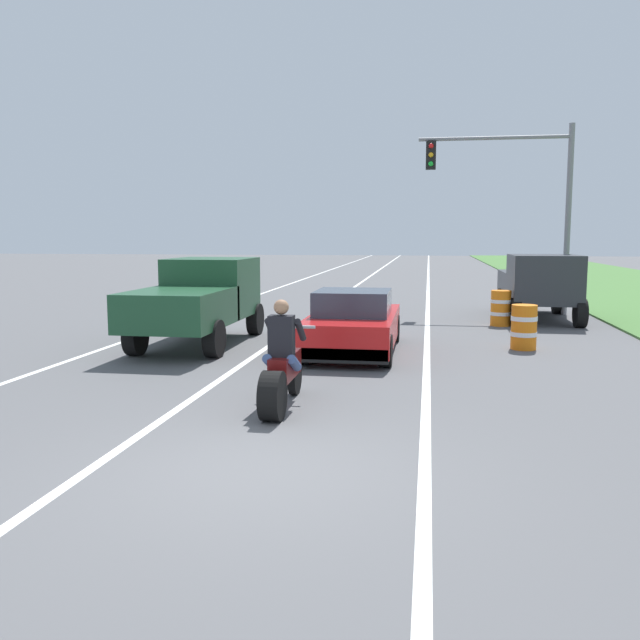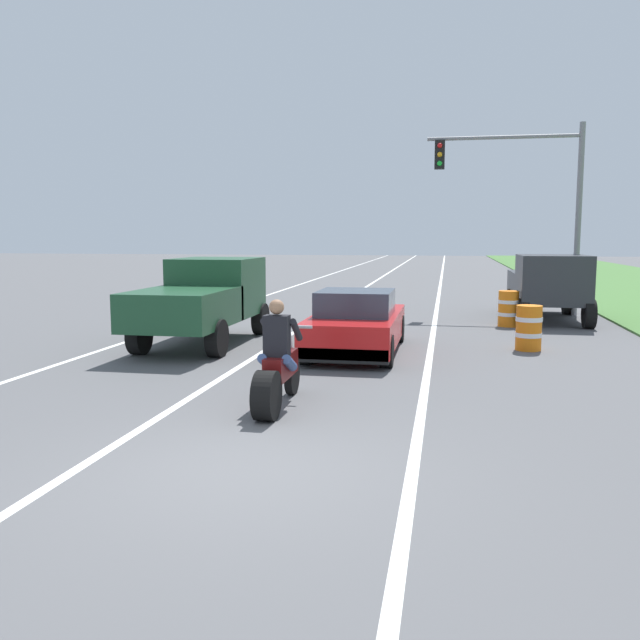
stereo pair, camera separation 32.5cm
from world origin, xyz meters
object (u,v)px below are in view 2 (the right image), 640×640
Objects in this scene: motorcycle_with_rider at (277,370)px; traffic_light_mast_near at (530,188)px; sports_car_red at (356,324)px; pickup_truck_right_shoulder_dark_grey at (548,283)px; pickup_truck_left_lane_dark_green at (204,297)px; construction_barrel_mid at (508,309)px; construction_barrel_nearest at (529,328)px.

traffic_light_mast_near reaches higher than motorcycle_with_rider.
motorcycle_with_rider is 5.00m from sports_car_red.
pickup_truck_right_shoulder_dark_grey reaches higher than sports_car_red.
pickup_truck_left_lane_dark_green reaches higher than construction_barrel_mid.
sports_car_red reaches higher than construction_barrel_mid.
pickup_truck_left_lane_dark_green is (-3.16, 5.50, 0.51)m from motorcycle_with_rider.
pickup_truck_right_shoulder_dark_grey is at bearing 53.87° from sports_car_red.
pickup_truck_right_shoulder_dark_grey reaches higher than motorcycle_with_rider.
construction_barrel_mid is at bearing 54.06° from sports_car_red.
construction_barrel_nearest is at bearing -95.75° from traffic_light_mast_near.
pickup_truck_left_lane_dark_green and pickup_truck_right_shoulder_dark_grey have the same top height.
construction_barrel_nearest is at bearing 54.91° from motorcycle_with_rider.
construction_barrel_nearest is at bearing 15.32° from sports_car_red.
motorcycle_with_rider reaches higher than construction_barrel_nearest.
traffic_light_mast_near is 7.85m from construction_barrel_nearest.
sports_car_red is 4.30× the size of construction_barrel_mid.
motorcycle_with_rider is 0.46× the size of pickup_truck_right_shoulder_dark_grey.
sports_car_red is 4.30× the size of construction_barrel_nearest.
sports_car_red is 3.73m from pickup_truck_left_lane_dark_green.
traffic_light_mast_near reaches higher than pickup_truck_left_lane_dark_green.
pickup_truck_left_lane_dark_green is at bearing -176.13° from construction_barrel_nearest.
pickup_truck_right_shoulder_dark_grey is 4.80× the size of construction_barrel_nearest.
sports_car_red is 8.30m from pickup_truck_right_shoulder_dark_grey.
motorcycle_with_rider is at bearing -112.43° from construction_barrel_mid.
pickup_truck_right_shoulder_dark_grey is (8.55, 6.18, 0.00)m from pickup_truck_left_lane_dark_green.
motorcycle_with_rider reaches higher than construction_barrel_mid.
pickup_truck_right_shoulder_dark_grey is at bearing 65.24° from motorcycle_with_rider.
pickup_truck_left_lane_dark_green is 8.57m from construction_barrel_mid.
pickup_truck_left_lane_dark_green is at bearing -137.17° from traffic_light_mast_near.
pickup_truck_right_shoulder_dark_grey is 2.20m from construction_barrel_mid.
motorcycle_with_rider is at bearing -114.76° from pickup_truck_right_shoulder_dark_grey.
pickup_truck_right_shoulder_dark_grey is at bearing 78.34° from construction_barrel_nearest.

